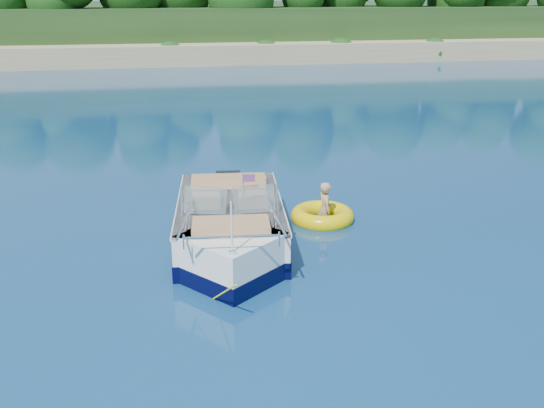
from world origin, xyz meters
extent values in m
plane|color=#0B284F|center=(0.00, 0.00, 0.00)|extent=(160.00, 160.00, 0.00)
cube|color=#8E7452|center=(0.00, 38.00, 0.50)|extent=(170.00, 8.00, 2.00)
cube|color=black|center=(0.00, 65.00, 1.00)|extent=(170.00, 56.00, 6.00)
cylinder|color=black|center=(0.00, 42.00, 3.30)|extent=(0.44, 0.44, 3.60)
cylinder|color=black|center=(20.00, 40.00, 2.80)|extent=(0.44, 0.44, 2.60)
cube|color=white|center=(1.27, 0.69, 0.33)|extent=(2.63, 4.34, 1.15)
cube|color=white|center=(1.06, -1.26, 0.33)|extent=(2.17, 2.17, 1.15)
cube|color=black|center=(1.27, 0.69, 0.17)|extent=(2.66, 4.39, 0.33)
cube|color=black|center=(1.06, -1.26, 0.17)|extent=(2.21, 2.21, 0.33)
cube|color=#A57B57|center=(1.31, 1.01, 0.66)|extent=(2.06, 3.07, 0.11)
cube|color=white|center=(1.27, 0.69, 0.87)|extent=(2.67, 4.35, 0.07)
cube|color=black|center=(1.52, 2.93, 0.38)|extent=(0.64, 0.45, 0.98)
cube|color=#8C9EA5|center=(0.70, -0.02, 1.19)|extent=(0.90, 0.49, 0.53)
cube|color=#8C9EA5|center=(1.68, -0.13, 1.19)|extent=(0.86, 0.31, 0.53)
cube|color=tan|center=(0.75, 0.47, 0.91)|extent=(0.66, 0.66, 0.44)
cube|color=tan|center=(1.73, 0.36, 0.91)|extent=(0.66, 0.66, 0.44)
cube|color=tan|center=(1.39, 1.77, 0.91)|extent=(1.76, 0.79, 0.42)
cube|color=tan|center=(1.08, -1.05, 0.88)|extent=(1.52, 0.97, 0.37)
cylinder|color=white|center=(0.96, -2.08, 1.37)|extent=(0.03, 0.03, 0.93)
cube|color=red|center=(1.58, -0.12, 1.63)|extent=(0.24, 0.04, 0.15)
cube|color=silver|center=(0.96, -2.14, 0.94)|extent=(0.12, 0.08, 0.05)
cylinder|color=#FFFC1B|center=(0.75, -2.50, 0.38)|extent=(0.30, 1.15, 0.84)
torus|color=yellow|center=(3.58, 1.48, 0.10)|extent=(1.82, 1.82, 0.40)
torus|color=red|center=(3.58, 1.48, 0.12)|extent=(1.49, 1.49, 0.13)
imported|color=tan|center=(3.62, 1.46, 0.00)|extent=(0.38, 0.77, 1.48)
camera|label=1|loc=(-0.20, -11.54, 5.10)|focal=40.00mm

